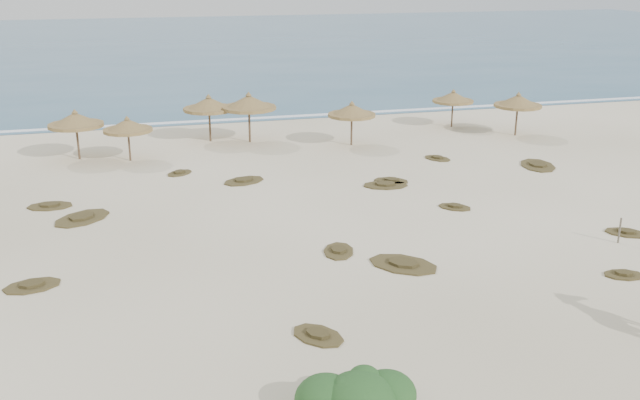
{
  "coord_description": "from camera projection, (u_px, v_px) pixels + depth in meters",
  "views": [
    {
      "loc": [
        -8.07,
        -20.95,
        9.95
      ],
      "look_at": [
        -1.16,
        5.0,
        1.03
      ],
      "focal_mm": 40.0,
      "sensor_mm": 36.0,
      "label": 1
    }
  ],
  "objects": [
    {
      "name": "scrub_14",
      "position": [
        455.0,
        207.0,
        30.52
      ],
      "size": [
        1.68,
        1.62,
        0.16
      ],
      "rotation": [
        0.0,
        0.0,
        2.44
      ],
      "color": "brown",
      "rests_on": "ground"
    },
    {
      "name": "palapa_4",
      "position": [
        352.0,
        111.0,
        40.47
      ],
      "size": [
        3.0,
        3.0,
        2.58
      ],
      "rotation": [
        0.0,
        0.0,
        0.09
      ],
      "color": "brown",
      "rests_on": "ground"
    },
    {
      "name": "scrub_1",
      "position": [
        82.0,
        218.0,
        29.19
      ],
      "size": [
        2.98,
        2.96,
        0.16
      ],
      "rotation": [
        0.0,
        0.0,
        0.77
      ],
      "color": "brown",
      "rests_on": "ground"
    },
    {
      "name": "scrub_9",
      "position": [
        403.0,
        264.0,
        24.7
      ],
      "size": [
        2.92,
        2.91,
        0.16
      ],
      "rotation": [
        0.0,
        0.0,
        2.37
      ],
      "color": "brown",
      "rests_on": "ground"
    },
    {
      "name": "palapa_2",
      "position": [
        249.0,
        103.0,
        41.11
      ],
      "size": [
        3.29,
        3.29,
        2.96
      ],
      "rotation": [
        0.0,
        0.0,
        -0.04
      ],
      "color": "brown",
      "rests_on": "ground"
    },
    {
      "name": "palapa_1",
      "position": [
        128.0,
        126.0,
        37.28
      ],
      "size": [
        2.7,
        2.7,
        2.42
      ],
      "rotation": [
        0.0,
        0.0,
        0.05
      ],
      "color": "brown",
      "rests_on": "ground"
    },
    {
      "name": "scrub_5",
      "position": [
        538.0,
        165.0,
        36.82
      ],
      "size": [
        2.37,
        3.0,
        0.16
      ],
      "rotation": [
        0.0,
        0.0,
        1.29
      ],
      "color": "brown",
      "rests_on": "ground"
    },
    {
      "name": "ground",
      "position": [
        390.0,
        270.0,
        24.32
      ],
      "size": [
        160.0,
        160.0,
        0.0
      ],
      "primitive_type": "plane",
      "color": "#EFE1C5",
      "rests_on": "ground"
    },
    {
      "name": "scrub_0",
      "position": [
        32.0,
        285.0,
        23.06
      ],
      "size": [
        2.03,
        1.54,
        0.16
      ],
      "rotation": [
        0.0,
        0.0,
        0.21
      ],
      "color": "brown",
      "rests_on": "ground"
    },
    {
      "name": "scrub_11",
      "position": [
        318.0,
        335.0,
        19.98
      ],
      "size": [
        1.83,
        1.99,
        0.16
      ],
      "rotation": [
        0.0,
        0.0,
        2.16
      ],
      "color": "brown",
      "rests_on": "ground"
    },
    {
      "name": "scrub_6",
      "position": [
        50.0,
        206.0,
        30.65
      ],
      "size": [
        2.01,
        1.4,
        0.16
      ],
      "rotation": [
        0.0,
        0.0,
        3.06
      ],
      "color": "brown",
      "rests_on": "ground"
    },
    {
      "name": "fence_post_far",
      "position": [
        620.0,
        230.0,
        26.56
      ],
      "size": [
        0.08,
        0.08,
        0.99
      ],
      "primitive_type": "cylinder",
      "rotation": [
        0.0,
        0.0,
        -0.12
      ],
      "color": "#685F4E",
      "rests_on": "ground"
    },
    {
      "name": "scrub_15",
      "position": [
        179.0,
        173.0,
        35.47
      ],
      "size": [
        1.68,
        1.61,
        0.16
      ],
      "rotation": [
        0.0,
        0.0,
        0.69
      ],
      "color": "brown",
      "rests_on": "ground"
    },
    {
      "name": "ocean",
      "position": [
        191.0,
        44.0,
        93.09
      ],
      "size": [
        200.0,
        100.0,
        0.01
      ],
      "primitive_type": "cube",
      "color": "#275475",
      "rests_on": "ground"
    },
    {
      "name": "scrub_10",
      "position": [
        437.0,
        158.0,
        38.15
      ],
      "size": [
        1.63,
        1.84,
        0.16
      ],
      "rotation": [
        0.0,
        0.0,
        2.08
      ],
      "color": "brown",
      "rests_on": "ground"
    },
    {
      "name": "scrub_2",
      "position": [
        339.0,
        251.0,
        25.84
      ],
      "size": [
        1.56,
        1.94,
        0.16
      ],
      "rotation": [
        0.0,
        0.0,
        1.26
      ],
      "color": "brown",
      "rests_on": "ground"
    },
    {
      "name": "palapa_6",
      "position": [
        518.0,
        102.0,
        42.82
      ],
      "size": [
        3.46,
        3.46,
        2.66
      ],
      "rotation": [
        0.0,
        0.0,
        -0.25
      ],
      "color": "brown",
      "rests_on": "ground"
    },
    {
      "name": "palapa_5",
      "position": [
        453.0,
        98.0,
        45.12
      ],
      "size": [
        2.91,
        2.91,
        2.43
      ],
      "rotation": [
        0.0,
        0.0,
        -0.13
      ],
      "color": "brown",
      "rests_on": "ground"
    },
    {
      "name": "scrub_7",
      "position": [
        391.0,
        180.0,
        34.21
      ],
      "size": [
        1.98,
        1.79,
        0.16
      ],
      "rotation": [
        0.0,
        0.0,
        2.59
      ],
      "color": "brown",
      "rests_on": "ground"
    },
    {
      "name": "scrub_3",
      "position": [
        385.0,
        185.0,
        33.54
      ],
      "size": [
        2.34,
        1.74,
        0.16
      ],
      "rotation": [
        0.0,
        0.0,
        2.96
      ],
      "color": "brown",
      "rests_on": "ground"
    },
    {
      "name": "palapa_3",
      "position": [
        209.0,
        105.0,
        41.33
      ],
      "size": [
        3.85,
        3.85,
        2.8
      ],
      "rotation": [
        0.0,
        0.0,
        -0.36
      ],
      "color": "brown",
      "rests_on": "ground"
    },
    {
      "name": "scrub_4",
      "position": [
        626.0,
        232.0,
        27.61
      ],
      "size": [
        1.9,
        1.78,
        0.16
      ],
      "rotation": [
        0.0,
        0.0,
        2.5
      ],
      "color": "brown",
      "rests_on": "ground"
    },
    {
      "name": "palapa_0",
      "position": [
        76.0,
        120.0,
        37.49
      ],
      "size": [
        3.06,
        3.06,
        2.72
      ],
      "rotation": [
        0.0,
        0.0,
        0.06
      ],
      "color": "brown",
      "rests_on": "ground"
    },
    {
      "name": "scrub_13",
      "position": [
        244.0,
        181.0,
        34.19
      ],
      "size": [
        2.47,
        2.09,
        0.16
      ],
      "rotation": [
        0.0,
        0.0,
        0.41
      ],
      "color": "brown",
      "rests_on": "ground"
    },
    {
      "name": "foam_line",
      "position": [
        257.0,
        118.0,
        48.16
      ],
      "size": [
        70.0,
        0.6,
        0.01
      ],
      "primitive_type": "cube",
      "color": "white",
      "rests_on": "ground"
    },
    {
      "name": "scrub_12",
      "position": [
        624.0,
        274.0,
        23.87
      ],
      "size": [
        1.52,
        1.18,
        0.16
      ],
      "rotation": [
        0.0,
        0.0,
        2.89
      ],
      "color": "brown",
      "rests_on": "ground"
    }
  ]
}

